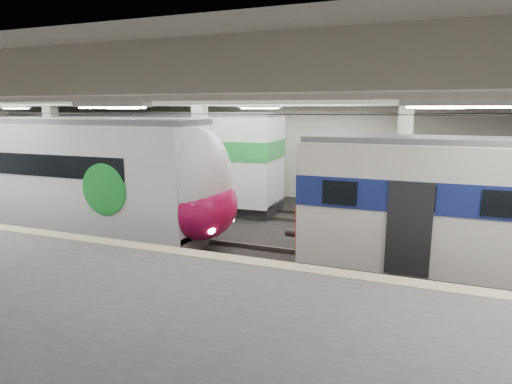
% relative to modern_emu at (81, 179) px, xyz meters
% --- Properties ---
extents(station_hall, '(36.00, 24.00, 5.75)m').
position_rel_modern_emu_xyz_m(station_hall, '(6.60, -1.74, 1.02)').
color(station_hall, black).
rests_on(station_hall, ground).
extents(modern_emu, '(14.03, 2.90, 4.52)m').
position_rel_modern_emu_xyz_m(modern_emu, '(0.00, 0.00, 0.00)').
color(modern_emu, silver).
rests_on(modern_emu, ground).
extents(far_train, '(14.94, 3.57, 4.70)m').
position_rel_modern_emu_xyz_m(far_train, '(-1.41, 5.50, 0.21)').
color(far_train, silver).
rests_on(far_train, ground).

